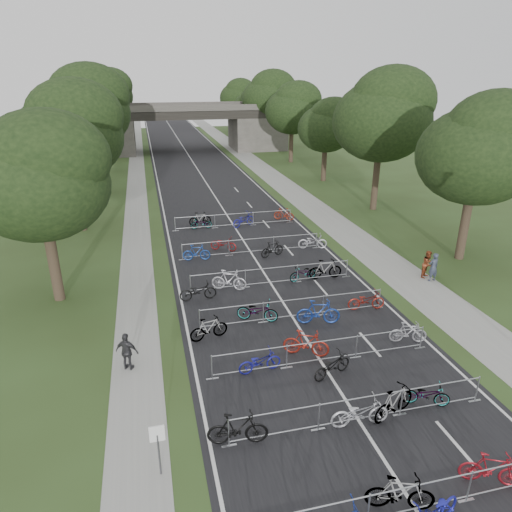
{
  "coord_description": "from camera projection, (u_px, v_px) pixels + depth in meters",
  "views": [
    {
      "loc": [
        -6.46,
        -7.7,
        11.22
      ],
      "look_at": [
        -0.47,
        16.85,
        1.1
      ],
      "focal_mm": 32.0,
      "sensor_mm": 36.0,
      "label": 1
    }
  ],
  "objects": [
    {
      "name": "lane_markings",
      "position": [
        197.0,
        169.0,
        57.63
      ],
      "size": [
        0.12,
        140.0,
        0.0
      ],
      "primitive_type": "cube",
      "color": "silver",
      "rests_on": "ground"
    },
    {
      "name": "tree_right_0",
      "position": [
        480.0,
        151.0,
        27.22
      ],
      "size": [
        7.17,
        7.17,
        10.93
      ],
      "color": "#33261C",
      "rests_on": "ground"
    },
    {
      "name": "barrier_row_3",
      "position": [
        294.0,
        309.0,
        22.26
      ],
      "size": [
        9.7,
        0.08,
        1.1
      ],
      "color": "#A5A8AD",
      "rests_on": "ground"
    },
    {
      "name": "bike_25",
      "position": [
        200.0,
        219.0,
        36.11
      ],
      "size": [
        1.79,
        0.63,
        1.06
      ],
      "primitive_type": "imported",
      "rotation": [
        0.0,
        0.0,
        1.65
      ],
      "color": "#A5A8AD",
      "rests_on": "ground"
    },
    {
      "name": "bike_15",
      "position": [
        366.0,
        301.0,
        23.18
      ],
      "size": [
        1.98,
        0.91,
        1.0
      ],
      "primitive_type": "imported",
      "rotation": [
        0.0,
        0.0,
        1.44
      ],
      "color": "maroon",
      "rests_on": "ground"
    },
    {
      "name": "sidewalk_right",
      "position": [
        259.0,
        166.0,
        59.39
      ],
      "size": [
        3.0,
        140.0,
        0.01
      ],
      "primitive_type": "cube",
      "color": "gray",
      "rests_on": "ground"
    },
    {
      "name": "barrier_row_6",
      "position": [
        234.0,
        220.0,
        35.79
      ],
      "size": [
        9.7,
        0.08,
        1.1
      ],
      "color": "#A5A8AD",
      "rests_on": "ground"
    },
    {
      "name": "bike_17",
      "position": [
        229.0,
        280.0,
        25.24
      ],
      "size": [
        2.04,
        1.26,
        1.19
      ],
      "primitive_type": "imported",
      "rotation": [
        0.0,
        0.0,
        1.19
      ],
      "color": "silver",
      "rests_on": "ground"
    },
    {
      "name": "tree_left_0",
      "position": [
        41.0,
        179.0,
        21.98
      ],
      "size": [
        6.72,
        6.72,
        10.25
      ],
      "color": "#33261C",
      "rests_on": "ground"
    },
    {
      "name": "bike_23",
      "position": [
        313.0,
        241.0,
        31.3
      ],
      "size": [
        2.07,
        1.08,
        1.04
      ],
      "primitive_type": "imported",
      "rotation": [
        0.0,
        0.0,
        1.36
      ],
      "color": "#BCBBC4",
      "rests_on": "ground"
    },
    {
      "name": "bike_24",
      "position": [
        201.0,
        223.0,
        35.34
      ],
      "size": [
        1.69,
        0.64,
        0.88
      ],
      "primitive_type": "imported",
      "rotation": [
        0.0,
        0.0,
        4.75
      ],
      "color": "#A5A8AD",
      "rests_on": "ground"
    },
    {
      "name": "bike_8",
      "position": [
        260.0,
        362.0,
        18.31
      ],
      "size": [
        1.85,
        0.82,
        0.94
      ],
      "primitive_type": "imported",
      "rotation": [
        0.0,
        0.0,
        1.68
      ],
      "color": "navy",
      "rests_on": "ground"
    },
    {
      "name": "pedestrian_c",
      "position": [
        127.0,
        352.0,
        18.34
      ],
      "size": [
        1.04,
        0.77,
        1.64
      ],
      "primitive_type": "imported",
      "rotation": [
        0.0,
        0.0,
        2.7
      ],
      "color": "#2C2B2E",
      "rests_on": "ground"
    },
    {
      "name": "bike_13",
      "position": [
        257.0,
        311.0,
        22.09
      ],
      "size": [
        2.14,
        1.48,
        1.07
      ],
      "primitive_type": "imported",
      "rotation": [
        0.0,
        0.0,
        1.15
      ],
      "color": "#A5A8AD",
      "rests_on": "ground"
    },
    {
      "name": "barrier_row_2",
      "position": [
        322.0,
        352.0,
        18.84
      ],
      "size": [
        9.7,
        0.08,
        1.1
      ],
      "color": "#A5A8AD",
      "rests_on": "ground"
    },
    {
      "name": "bike_19",
      "position": [
        325.0,
        269.0,
        26.63
      ],
      "size": [
        2.01,
        0.65,
        1.2
      ],
      "primitive_type": "imported",
      "rotation": [
        0.0,
        0.0,
        1.53
      ],
      "color": "#A5A8AD",
      "rests_on": "ground"
    },
    {
      "name": "pedestrian_b",
      "position": [
        428.0,
        264.0,
        26.76
      ],
      "size": [
        1.01,
        0.98,
        1.65
      ],
      "primitive_type": "imported",
      "rotation": [
        0.0,
        0.0,
        0.65
      ],
      "color": "brown",
      "rests_on": "ground"
    },
    {
      "name": "barrier_row_0",
      "position": [
        420.0,
        498.0,
        12.34
      ],
      "size": [
        9.7,
        0.08,
        1.1
      ],
      "color": "#A5A8AD",
      "rests_on": "ground"
    },
    {
      "name": "bike_5",
      "position": [
        360.0,
        413.0,
        15.46
      ],
      "size": [
        2.09,
        0.84,
        1.07
      ],
      "primitive_type": "imported",
      "rotation": [
        0.0,
        0.0,
        1.51
      ],
      "color": "#B7B8BF",
      "rests_on": "ground"
    },
    {
      "name": "bike_11",
      "position": [
        408.0,
        333.0,
        20.3
      ],
      "size": [
        1.75,
        0.9,
        1.01
      ],
      "primitive_type": "imported",
      "rotation": [
        0.0,
        0.0,
        1.31
      ],
      "color": "gray",
      "rests_on": "ground"
    },
    {
      "name": "tree_right_5",
      "position": [
        251.0,
        105.0,
        81.69
      ],
      "size": [
        6.16,
        6.16,
        9.39
      ],
      "color": "#33261C",
      "rests_on": "ground"
    },
    {
      "name": "bike_18",
      "position": [
        303.0,
        273.0,
        26.46
      ],
      "size": [
        1.88,
        1.02,
        0.94
      ],
      "primitive_type": "imported",
      "rotation": [
        0.0,
        0.0,
        4.95
      ],
      "color": "#A5A8AD",
      "rests_on": "ground"
    },
    {
      "name": "bike_6",
      "position": [
        394.0,
        402.0,
        15.85
      ],
      "size": [
        2.06,
        1.25,
        1.19
      ],
      "primitive_type": "imported",
      "rotation": [
        0.0,
        0.0,
        1.94
      ],
      "color": "#A5A8AD",
      "rests_on": "ground"
    },
    {
      "name": "bike_14",
      "position": [
        318.0,
        312.0,
        21.78
      ],
      "size": [
        2.18,
        1.05,
        1.26
      ],
      "primitive_type": "imported",
      "rotation": [
        0.0,
        0.0,
        1.35
      ],
      "color": "navy",
      "rests_on": "ground"
    },
    {
      "name": "bike_26",
      "position": [
        243.0,
        220.0,
        35.87
      ],
      "size": [
        2.2,
        1.64,
        1.1
      ],
      "primitive_type": "imported",
      "rotation": [
        0.0,
        0.0,
        2.07
      ],
      "color": "navy",
      "rests_on": "ground"
    },
    {
      "name": "tree_left_6",
      "position": [
        112.0,
        100.0,
        86.91
      ],
      "size": [
        6.72,
        6.72,
        10.25
      ],
      "color": "#33261C",
      "rests_on": "ground"
    },
    {
      "name": "road",
      "position": [
        197.0,
        169.0,
        57.63
      ],
      "size": [
        11.0,
        140.0,
        0.01
      ],
      "primitive_type": "cube",
      "color": "black",
      "rests_on": "ground"
    },
    {
      "name": "tree_left_3",
      "position": [
        98.0,
        116.0,
        54.45
      ],
      "size": [
        6.72,
        6.72,
        10.25
      ],
      "color": "#33261C",
      "rests_on": "ground"
    },
    {
      "name": "tree_right_1",
      "position": [
        384.0,
        117.0,
        37.68
      ],
      "size": [
        8.18,
        8.18,
        12.47
      ],
      "color": "#33261C",
      "rests_on": "ground"
    },
    {
      "name": "barrier_row_1",
      "position": [
        361.0,
        410.0,
        15.59
      ],
      "size": [
        9.7,
        0.08,
        1.1
      ],
      "color": "#A5A8AD",
      "rests_on": "ground"
    },
    {
      "name": "tree_left_5",
      "position": [
        107.0,
        94.0,
        75.49
      ],
      "size": [
        8.4,
        8.4,
        12.81
      ],
      "color": "#33261C",
      "rests_on": "ground"
    },
    {
      "name": "bike_10",
      "position": [
        332.0,
        366.0,
        18.03
      ],
      "size": [
        1.95,
        1.25,
        0.97
      ],
      "primitive_type": "imported",
      "rotation": [
        0.0,
        0.0,
        1.93
      ],
      "color": "black",
      "rests_on": "ground"
    },
    {
      "name": "overpass_bridge",
      "position": [
        185.0,
        128.0,
        69.85
      ],
      "size": [
        31.0,
        8.0,
        7.05
      ],
      "color": "#47453F",
      "rests_on": "ground"
    },
    {
      "name": "sidewalk_left",
      "position": [
        137.0,
        172.0,
        55.98
      ],
      "size": [
        2.0,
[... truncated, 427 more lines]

